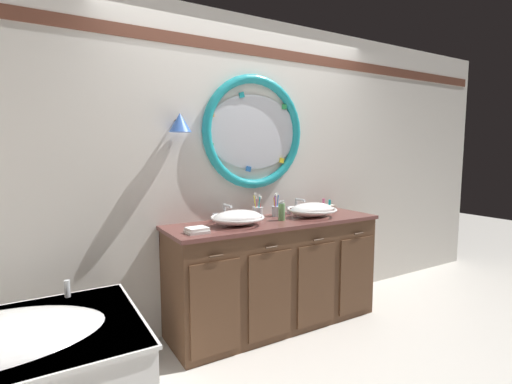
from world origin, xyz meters
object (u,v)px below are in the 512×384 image
soap_dispenser (282,211)px  folded_hand_towel (197,230)px  toothbrush_holder_right (276,210)px  toothbrush_holder_left (258,212)px  sink_basin_right (312,210)px  sink_basin_left (238,218)px  toiletry_basket (326,208)px

soap_dispenser → folded_hand_towel: size_ratio=1.11×
toothbrush_holder_right → toothbrush_holder_left: bearing=-172.8°
sink_basin_right → toothbrush_holder_right: 0.31m
sink_basin_left → folded_hand_towel: 0.39m
toothbrush_holder_left → folded_hand_towel: 0.70m
sink_basin_left → toiletry_basket: 1.06m
toothbrush_holder_right → toiletry_basket: size_ratio=1.24×
soap_dispenser → toiletry_basket: size_ratio=1.00×
toothbrush_holder_right → folded_hand_towel: bearing=-161.9°
soap_dispenser → toothbrush_holder_right: bearing=69.1°
sink_basin_right → folded_hand_towel: size_ratio=2.84×
toothbrush_holder_right → toiletry_basket: (0.57, -0.02, -0.02)m
sink_basin_right → soap_dispenser: (-0.32, -0.01, 0.01)m
sink_basin_right → soap_dispenser: soap_dispenser is taller
toothbrush_holder_left → toothbrush_holder_right: size_ratio=1.07×
sink_basin_left → sink_basin_right: bearing=0.0°
sink_basin_left → soap_dispenser: size_ratio=2.46×
toiletry_basket → sink_basin_left: bearing=-171.1°
folded_hand_towel → toiletry_basket: 1.45m
sink_basin_left → folded_hand_towel: sink_basin_left is taller
toothbrush_holder_right → soap_dispenser: size_ratio=1.23×
sink_basin_left → toothbrush_holder_right: 0.52m
sink_basin_left → folded_hand_towel: size_ratio=2.73×
toothbrush_holder_left → soap_dispenser: size_ratio=1.32×
toothbrush_holder_left → toiletry_basket: (0.77, 0.01, -0.03)m
sink_basin_left → toothbrush_holder_left: (0.28, 0.16, -0.00)m
soap_dispenser → folded_hand_towel: (-0.79, -0.09, -0.05)m
folded_hand_towel → toiletry_basket: size_ratio=0.90×
sink_basin_left → sink_basin_right: (0.73, 0.00, 0.00)m
toothbrush_holder_left → toiletry_basket: toothbrush_holder_left is taller
folded_hand_towel → soap_dispenser: bearing=6.7°
toothbrush_holder_left → folded_hand_towel: size_ratio=1.46×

